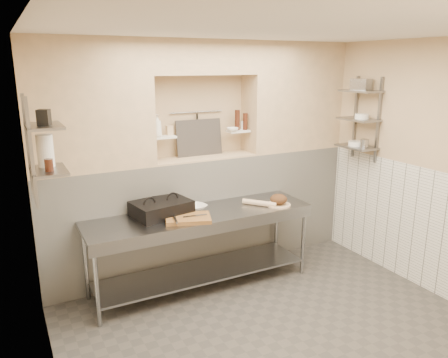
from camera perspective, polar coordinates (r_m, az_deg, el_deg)
floor at (r=4.55m, az=7.27°, el=-19.78°), size 4.00×3.90×0.10m
ceiling at (r=3.77m, az=8.79°, el=19.58°), size 4.00×3.90×0.10m
wall_left at (r=3.25m, az=-23.30°, el=-6.71°), size 0.10×3.90×2.80m
wall_right at (r=5.34m, az=26.25°, el=1.09°), size 0.10×3.90×2.80m
wall_back at (r=5.62m, az=-3.86°, el=3.22°), size 4.00×0.10×2.80m
backwall_lower at (r=5.58m, az=-2.70°, el=-4.30°), size 4.00×0.40×1.40m
alcove_sill at (r=5.39m, az=-2.80°, el=2.85°), size 1.30×0.40×0.02m
backwall_pillar_left at (r=4.89m, az=-17.33°, el=9.16°), size 1.35×0.40×1.40m
backwall_pillar_right at (r=5.96m, az=8.97°, el=10.54°), size 1.35×0.40×1.40m
backwall_header at (r=5.28m, az=-2.96°, el=15.60°), size 1.30×0.40×0.40m
wainscot_left at (r=3.56m, az=-21.11°, el=-17.15°), size 0.02×3.90×1.40m
wainscot_right at (r=5.49m, az=25.04°, el=-6.09°), size 0.02×3.90×1.40m
alcove_shelf_left at (r=5.15m, az=-7.92°, el=5.45°), size 0.28×0.16×0.02m
alcove_shelf_right at (r=5.56m, az=1.88°, el=6.27°), size 0.28×0.16×0.02m
utensil_rail at (r=5.46m, az=-3.62°, el=8.73°), size 0.70×0.02×0.02m
hanging_steel at (r=5.46m, az=-3.51°, el=6.94°), size 0.02×0.02×0.30m
splash_panel at (r=5.44m, az=-3.27°, el=5.41°), size 0.60×0.08×0.45m
shelf_rail_left_a at (r=4.37m, az=-24.22°, el=3.93°), size 0.03×0.03×0.95m
shelf_rail_left_b at (r=3.97m, az=-23.83°, el=3.01°), size 0.03×0.03×0.95m
wall_shelf_left_lower at (r=4.22m, az=-21.93°, el=1.04°), size 0.30×0.50×0.02m
wall_shelf_left_upper at (r=4.15m, az=-22.46°, el=6.41°), size 0.30×0.50×0.03m
shelf_rail_right_a at (r=6.02m, az=16.76°, el=7.75°), size 0.03×0.03×1.05m
shelf_rail_right_b at (r=5.74m, az=19.53°, el=7.21°), size 0.03×0.03×1.05m
wall_shelf_right_lower at (r=5.84m, az=16.90°, el=4.05°), size 0.30×0.50×0.02m
wall_shelf_right_mid at (r=5.79m, az=17.16°, el=7.45°), size 0.30×0.50×0.02m
wall_shelf_right_upper at (r=5.76m, az=17.43°, el=10.91°), size 0.30×0.50×0.03m
prep_table at (r=5.01m, az=-2.98°, el=-7.31°), size 2.60×0.70×0.90m
panini_press at (r=4.87m, az=-8.18°, el=-3.81°), size 0.68×0.54×0.17m
cutting_board at (r=4.71m, az=-4.70°, el=-5.14°), size 0.56×0.47×0.04m
knife_blade at (r=4.71m, az=-3.79°, el=-4.81°), size 0.27×0.06×0.01m
tongs at (r=4.61m, az=-6.40°, el=-5.17°), size 0.08×0.26×0.02m
mixing_bowl at (r=5.04m, az=-3.65°, el=-3.69°), size 0.29×0.29×0.06m
rolling_pin at (r=5.18m, az=4.65°, el=-3.15°), size 0.31×0.36×0.06m
bread_board at (r=5.22m, az=7.12°, el=-3.36°), size 0.29×0.29×0.02m
bread_loaf at (r=5.20m, az=7.15°, el=-2.63°), size 0.20×0.20×0.12m
bottle_soap at (r=5.07m, az=-8.70°, el=6.88°), size 0.12×0.12×0.26m
jar_alcove at (r=5.22m, az=-7.14°, el=6.34°), size 0.07×0.07×0.11m
bowl_alcove at (r=5.47m, az=1.12°, el=6.49°), size 0.19×0.19×0.05m
condiment_a at (r=5.58m, az=2.79°, el=7.51°), size 0.06×0.06×0.21m
condiment_b at (r=5.57m, az=1.75°, el=7.72°), size 0.06×0.06×0.25m
condiment_c at (r=5.62m, az=2.50°, el=7.03°), size 0.06×0.06×0.11m
jug_left at (r=4.30m, az=-22.30°, el=3.44°), size 0.15×0.15×0.29m
jar_left at (r=4.12m, az=-21.90°, el=1.70°), size 0.07×0.07×0.11m
box_left_upper at (r=4.07m, az=-22.47°, el=7.43°), size 0.13×0.13×0.14m
bowl_right at (r=5.84m, az=16.83°, el=4.47°), size 0.19×0.19×0.06m
canister_right at (r=5.74m, az=17.87°, el=4.45°), size 0.11×0.11×0.11m
bowl_right_mid at (r=5.75m, az=17.55°, el=7.82°), size 0.17×0.17×0.06m
basket_right at (r=5.76m, az=17.47°, el=11.71°), size 0.23×0.26×0.14m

